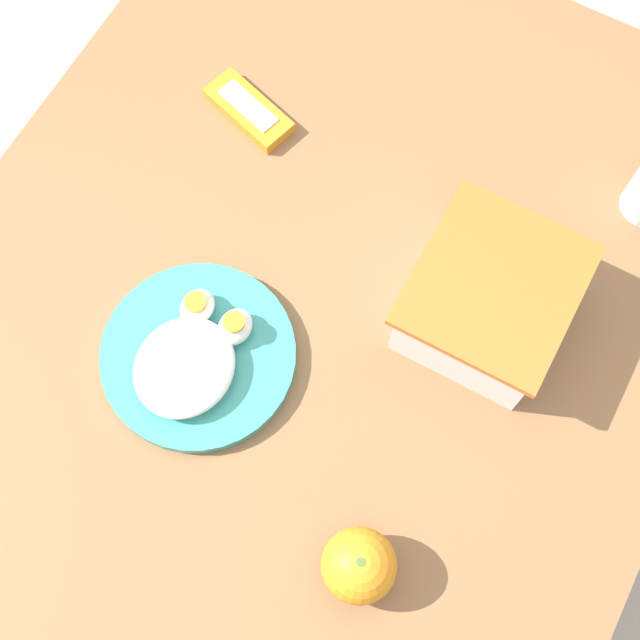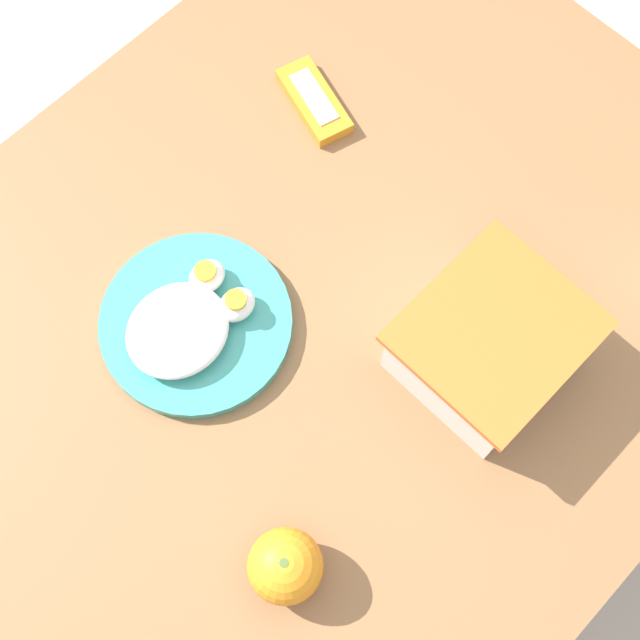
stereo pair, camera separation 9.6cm
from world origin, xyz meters
The scene contains 6 objects.
ground_plane centered at (0.00, 0.00, 0.00)m, with size 10.00×10.00×0.00m, color #B2A899.
table centered at (0.00, 0.00, 0.63)m, with size 1.09×0.90×0.71m.
food_container centered at (-0.07, 0.18, 0.76)m, with size 0.19×0.17×0.10m.
orange_fruit centered at (0.26, 0.18, 0.75)m, with size 0.08×0.08×0.08m.
rice_plate centered at (0.14, -0.09, 0.73)m, with size 0.23×0.23×0.05m.
candy_bar centered at (-0.18, -0.21, 0.72)m, with size 0.08×0.13×0.02m.
Camera 2 is at (0.29, 0.26, 1.71)m, focal length 50.00 mm.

